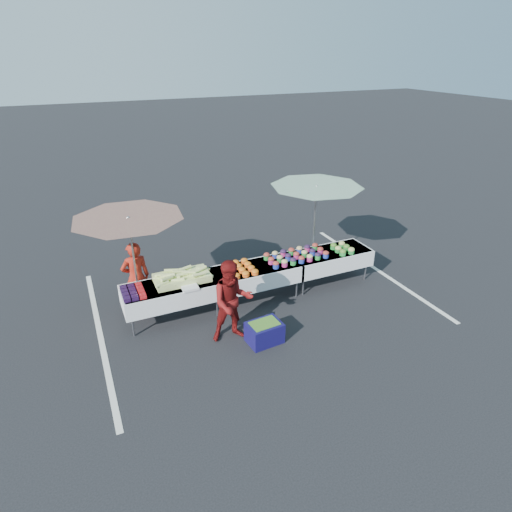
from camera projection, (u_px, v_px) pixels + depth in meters
name	position (u px, v px, depth m)	size (l,w,h in m)	color
ground	(256.00, 298.00, 9.16)	(80.00, 80.00, 0.00)	black
stripe_left	(100.00, 335.00, 7.98)	(0.10, 5.00, 0.00)	silver
stripe_right	(376.00, 269.00, 10.35)	(0.10, 5.00, 0.00)	silver
table_left	(171.00, 292.00, 8.24)	(1.86, 0.81, 0.75)	white
table_center	(256.00, 274.00, 8.91)	(1.86, 0.81, 0.75)	white
table_right	(329.00, 258.00, 9.57)	(1.86, 0.81, 0.75)	white
berry_punnets	(133.00, 292.00, 7.84)	(0.40, 0.54, 0.08)	black
corn_pile	(182.00, 277.00, 8.26)	(1.16, 0.57, 0.26)	#C2DD71
plastic_bags	(190.00, 288.00, 8.02)	(0.30, 0.25, 0.05)	white
carrot_bowls	(241.00, 268.00, 8.68)	(0.55, 0.69, 0.11)	#E15719
potato_cups	(296.00, 255.00, 9.15)	(1.34, 0.58, 0.16)	#21359C
bean_baskets	(342.00, 248.00, 9.48)	(0.36, 0.50, 0.15)	#218432
vendor	(136.00, 278.00, 8.42)	(0.55, 0.36, 1.51)	#A52012
customer	(232.00, 301.00, 7.57)	(0.76, 0.59, 1.57)	maroon
umbrella_left	(129.00, 226.00, 7.79)	(2.55, 2.55, 2.09)	black
umbrella_right	(316.00, 194.00, 9.48)	(2.37, 2.37, 2.11)	black
storage_bin	(264.00, 332.00, 7.72)	(0.65, 0.49, 0.40)	#120E49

